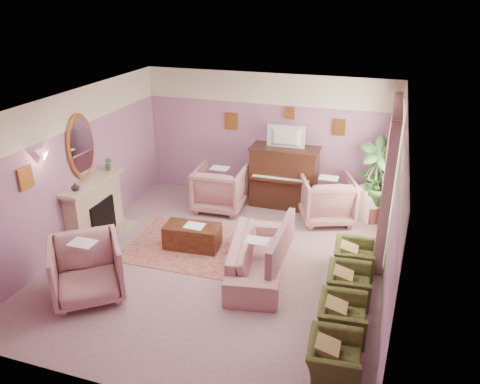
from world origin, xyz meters
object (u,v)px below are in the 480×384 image
(olive_chair_a, at_px, (335,353))
(olive_chair_c, at_px, (349,280))
(piano, at_px, (284,177))
(television, at_px, (285,136))
(side_table, at_px, (370,203))
(floral_armchair_right, at_px, (327,197))
(floral_armchair_front, at_px, (86,267))
(coffee_table, at_px, (192,236))
(olive_chair_d, at_px, (354,253))
(olive_chair_b, at_px, (343,312))
(floral_armchair_left, at_px, (220,186))
(sofa, at_px, (257,250))

(olive_chair_a, bearing_deg, olive_chair_c, 90.00)
(piano, distance_m, olive_chair_a, 4.97)
(television, bearing_deg, side_table, -2.03)
(floral_armchair_right, height_order, floral_armchair_front, same)
(television, xyz_separation_m, side_table, (1.84, -0.07, -1.25))
(piano, distance_m, floral_armchair_right, 1.11)
(olive_chair_a, distance_m, olive_chair_c, 1.64)
(side_table, bearing_deg, olive_chair_c, -92.22)
(coffee_table, xyz_separation_m, olive_chair_d, (2.89, 0.14, 0.10))
(floral_armchair_right, distance_m, floral_armchair_front, 4.85)
(coffee_table, height_order, floral_armchair_right, floral_armchair_right)
(floral_armchair_right, distance_m, olive_chair_d, 1.89)
(piano, distance_m, coffee_table, 2.63)
(floral_armchair_right, distance_m, side_table, 0.92)
(olive_chair_b, relative_size, side_table, 1.08)
(olive_chair_a, bearing_deg, floral_armchair_left, 126.42)
(sofa, height_order, olive_chair_d, sofa)
(television, relative_size, coffee_table, 0.80)
(piano, height_order, side_table, piano)
(olive_chair_b, bearing_deg, floral_armchair_front, -174.54)
(olive_chair_b, relative_size, olive_chair_d, 1.00)
(coffee_table, bearing_deg, olive_chair_a, -38.77)
(olive_chair_a, relative_size, olive_chair_b, 1.00)
(television, bearing_deg, piano, 90.00)
(floral_armchair_right, height_order, side_table, floral_armchair_right)
(floral_armchair_right, xyz_separation_m, olive_chair_c, (0.72, -2.55, -0.20))
(olive_chair_a, height_order, olive_chair_c, same)
(floral_armchair_front, xyz_separation_m, olive_chair_a, (3.82, -0.46, -0.20))
(floral_armchair_left, xyz_separation_m, floral_armchair_right, (2.26, 0.16, 0.00))
(coffee_table, height_order, sofa, sofa)
(piano, relative_size, coffee_table, 1.40)
(sofa, distance_m, floral_armchair_front, 2.70)
(floral_armchair_front, xyz_separation_m, olive_chair_b, (3.82, 0.36, -0.20))
(floral_armchair_right, xyz_separation_m, olive_chair_a, (0.72, -4.19, -0.20))
(sofa, distance_m, olive_chair_c, 1.56)
(coffee_table, distance_m, olive_chair_a, 3.71)
(olive_chair_d, bearing_deg, sofa, -159.51)
(coffee_table, xyz_separation_m, olive_chair_c, (2.89, -0.68, 0.10))
(floral_armchair_left, relative_size, olive_chair_b, 1.40)
(olive_chair_d, bearing_deg, television, 128.97)
(olive_chair_b, distance_m, side_table, 3.71)
(sofa, relative_size, olive_chair_b, 2.82)
(piano, height_order, coffee_table, piano)
(coffee_table, distance_m, floral_armchair_front, 2.11)
(floral_armchair_left, bearing_deg, side_table, 9.09)
(piano, distance_m, floral_armchair_left, 1.40)
(floral_armchair_right, relative_size, olive_chair_a, 1.40)
(piano, distance_m, side_table, 1.87)
(piano, xyz_separation_m, floral_armchair_left, (-1.25, -0.61, -0.12))
(floral_armchair_right, bearing_deg, olive_chair_d, -67.36)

